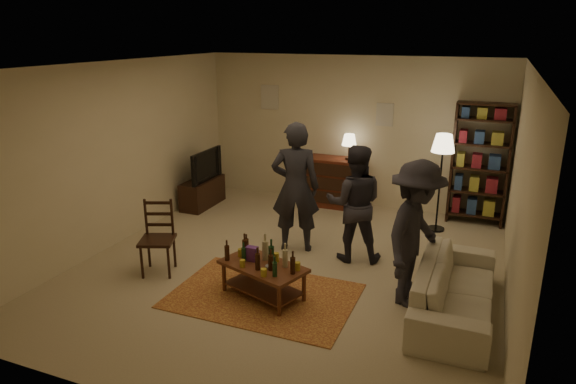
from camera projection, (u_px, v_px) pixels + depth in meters
The scene contains 13 objects.
floor at pixel (289, 267), 7.06m from camera, with size 6.00×6.00×0.00m, color #C6B793.
room_shell at pixel (317, 104), 9.38m from camera, with size 6.00×6.00×6.00m.
rug at pixel (263, 296), 6.28m from camera, with size 2.20×1.50×0.01m, color maroon.
coffee_table at pixel (263, 267), 6.17m from camera, with size 1.16×0.86×0.76m.
dining_chair at pixel (158, 234), 6.80m from camera, with size 0.56×0.56×1.00m.
tv_stand at pixel (202, 186), 9.41m from camera, with size 0.40×1.00×1.06m.
dresser at pixel (335, 181), 9.38m from camera, with size 1.00×0.50×1.36m.
bookshelf at pixel (480, 163), 8.39m from camera, with size 0.90×0.34×2.02m.
floor_lamp at pixel (443, 150), 7.97m from camera, with size 0.36×0.36×1.58m.
sofa at pixel (455, 289), 5.82m from camera, with size 2.08×0.81×0.61m, color beige.
person_left at pixel (295, 187), 7.36m from camera, with size 0.70×0.46×1.91m, color #23232A.
person_right at pixel (354, 204), 7.07m from camera, with size 0.80×0.63×1.65m, color #2B2A32.
person_by_sofa at pixel (415, 234), 5.88m from camera, with size 1.13×0.65×1.74m, color #27262E.
Camera 1 is at (2.40, -5.95, 3.11)m, focal length 32.00 mm.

